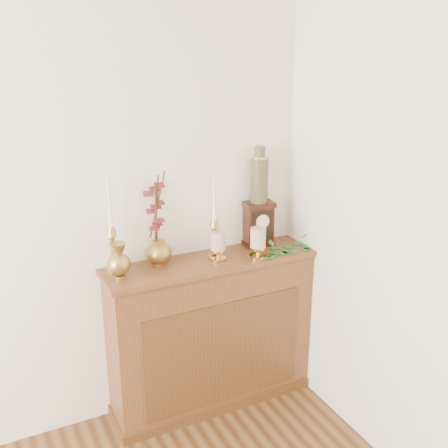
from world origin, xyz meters
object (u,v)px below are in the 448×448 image
candlestick_left (112,242)px  ginger_jar (156,221)px  mantel_clock (259,224)px  bud_vase (119,261)px  candlestick_center (214,232)px  ceramic_vase (259,177)px

candlestick_left → ginger_jar: size_ratio=0.97×
candlestick_left → mantel_clock: bearing=1.3°
candlestick_left → bud_vase: 0.12m
candlestick_center → mantel_clock: bearing=13.0°
ginger_jar → mantel_clock: ginger_jar is taller
candlestick_left → candlestick_center: bearing=-5.7°
bud_vase → mantel_clock: bearing=7.4°
mantel_clock → ceramic_vase: size_ratio=0.81×
bud_vase → ceramic_vase: bearing=7.6°
ginger_jar → mantel_clock: (0.63, -0.01, -0.11)m
ginger_jar → candlestick_left: bearing=-172.5°
mantel_clock → ceramic_vase: (0.00, 0.00, 0.28)m
candlestick_center → mantel_clock: (0.33, 0.08, -0.02)m
ginger_jar → ceramic_vase: ceramic_vase is taller
candlestick_center → ginger_jar: ginger_jar is taller
candlestick_center → ceramic_vase: size_ratio=1.42×
ginger_jar → ceramic_vase: 0.66m
ginger_jar → ceramic_vase: bearing=-1.0°
candlestick_left → ginger_jar: bearing=7.5°
bud_vase → ginger_jar: 0.32m
candlestick_center → mantel_clock: 0.34m
candlestick_center → ginger_jar: bearing=163.7°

